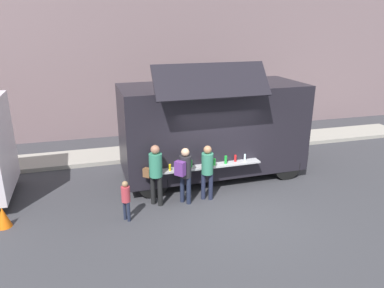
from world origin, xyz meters
name	(u,v)px	position (x,y,z in m)	size (l,w,h in m)	color
ground_plane	(234,210)	(0.00, 0.00, 0.00)	(60.00, 60.00, 0.00)	#38383D
curb_strip	(90,157)	(-3.82, 5.12, 0.07)	(28.00, 1.60, 0.15)	#9E998E
building_behind	(103,33)	(-2.82, 9.02, 4.50)	(32.00, 2.40, 9.01)	slate
food_truck_main	(213,127)	(0.19, 2.50, 1.67)	(5.92, 3.21, 3.89)	black
traffic_cone_orange	(3,217)	(-5.93, 0.78, 0.28)	(0.36, 0.36, 0.55)	orange
trash_bin	(276,133)	(3.83, 4.82, 0.52)	(0.60, 0.60, 1.04)	#2D5F39
customer_front_ordering	(207,168)	(-0.52, 0.84, 0.99)	(0.34, 0.34, 1.66)	#1F243B
customer_mid_with_backpack	(185,170)	(-1.21, 0.77, 1.02)	(0.52, 0.51, 1.66)	#1C2338
customer_rear_waiting	(155,170)	(-2.01, 0.92, 1.06)	(0.52, 0.50, 1.79)	black
child_near_queue	(126,197)	(-2.90, 0.27, 0.67)	(0.23, 0.23, 1.12)	#1E2439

